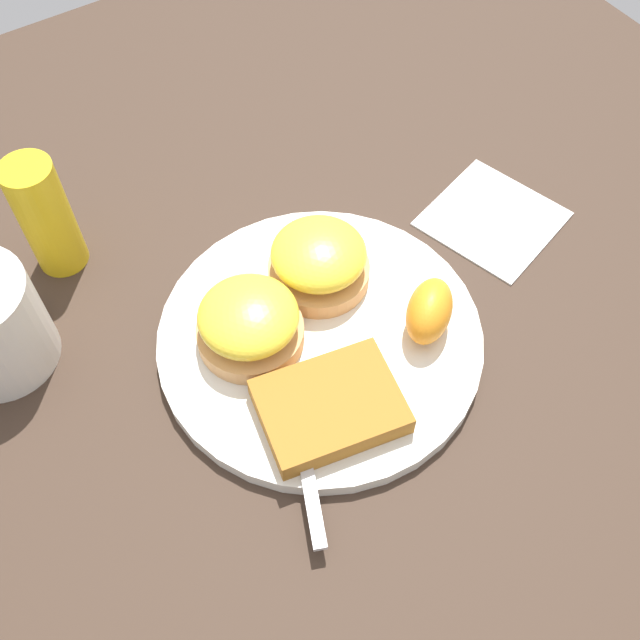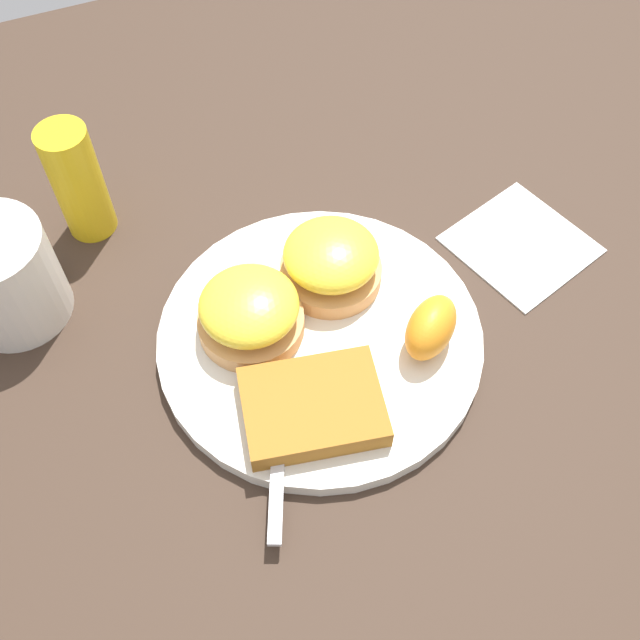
# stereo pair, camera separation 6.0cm
# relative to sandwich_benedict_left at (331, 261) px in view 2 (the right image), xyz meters

# --- Properties ---
(ground_plane) EXTENTS (1.10, 1.10, 0.00)m
(ground_plane) POSITION_rel_sandwich_benedict_left_xyz_m (0.03, 0.05, -0.04)
(ground_plane) COLOR #38281E
(plate) EXTENTS (0.27, 0.27, 0.01)m
(plate) POSITION_rel_sandwich_benedict_left_xyz_m (0.03, 0.05, -0.03)
(plate) COLOR silver
(plate) RESTS_ON ground_plane
(sandwich_benedict_left) EXTENTS (0.09, 0.09, 0.05)m
(sandwich_benedict_left) POSITION_rel_sandwich_benedict_left_xyz_m (0.00, 0.00, 0.00)
(sandwich_benedict_left) COLOR tan
(sandwich_benedict_left) RESTS_ON plate
(sandwich_benedict_right) EXTENTS (0.09, 0.09, 0.05)m
(sandwich_benedict_right) POSITION_rel_sandwich_benedict_left_xyz_m (0.08, 0.02, 0.00)
(sandwich_benedict_right) COLOR tan
(sandwich_benedict_right) RESTS_ON plate
(hashbrown_patty) EXTENTS (0.12, 0.10, 0.02)m
(hashbrown_patty) POSITION_rel_sandwich_benedict_left_xyz_m (0.06, 0.11, -0.01)
(hashbrown_patty) COLOR #9B6220
(hashbrown_patty) RESTS_ON plate
(orange_wedge) EXTENTS (0.07, 0.07, 0.04)m
(orange_wedge) POSITION_rel_sandwich_benedict_left_xyz_m (-0.05, 0.09, -0.00)
(orange_wedge) COLOR orange
(orange_wedge) RESTS_ON plate
(fork) EXTENTS (0.10, 0.21, 0.00)m
(fork) POSITION_rel_sandwich_benedict_left_xyz_m (0.08, 0.08, -0.02)
(fork) COLOR silver
(fork) RESTS_ON plate
(cup) EXTENTS (0.12, 0.09, 0.09)m
(cup) POSITION_rel_sandwich_benedict_left_xyz_m (0.26, -0.08, 0.01)
(cup) COLOR silver
(cup) RESTS_ON ground_plane
(napkin) EXTENTS (0.14, 0.14, 0.00)m
(napkin) POSITION_rel_sandwich_benedict_left_xyz_m (-0.18, 0.02, -0.04)
(napkin) COLOR white
(napkin) RESTS_ON ground_plane
(condiment_bottle) EXTENTS (0.04, 0.04, 0.11)m
(condiment_bottle) POSITION_rel_sandwich_benedict_left_xyz_m (0.18, -0.15, 0.02)
(condiment_bottle) COLOR gold
(condiment_bottle) RESTS_ON ground_plane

